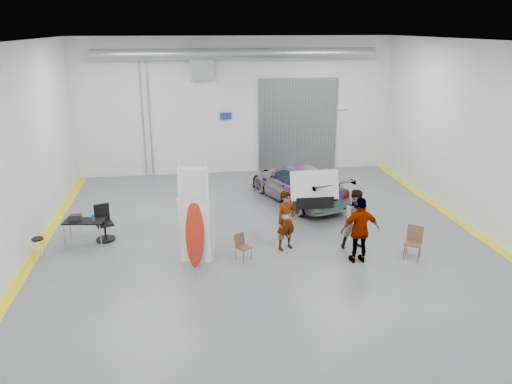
{
  "coord_description": "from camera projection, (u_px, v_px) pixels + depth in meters",
  "views": [
    {
      "loc": [
        -2.37,
        -14.03,
        6.41
      ],
      "look_at": [
        -0.23,
        0.49,
        1.5
      ],
      "focal_mm": 35.0,
      "sensor_mm": 36.0,
      "label": 1
    }
  ],
  "objects": [
    {
      "name": "ground",
      "position": [
        266.0,
        242.0,
        15.52
      ],
      "size": [
        16.0,
        16.0,
        0.0
      ],
      "primitive_type": "plane",
      "color": "#57595E",
      "rests_on": "ground"
    },
    {
      "name": "room_shell",
      "position": [
        263.0,
        100.0,
        16.34
      ],
      "size": [
        14.02,
        16.18,
        6.01
      ],
      "color": "silver",
      "rests_on": "ground"
    },
    {
      "name": "sedan_car",
      "position": [
        298.0,
        183.0,
        18.97
      ],
      "size": [
        3.44,
        5.23,
        1.41
      ],
      "primitive_type": "imported",
      "rotation": [
        0.0,
        0.0,
        3.47
      ],
      "color": "silver",
      "rests_on": "ground"
    },
    {
      "name": "person_a",
      "position": [
        286.0,
        221.0,
        14.79
      ],
      "size": [
        0.78,
        0.67,
        1.82
      ],
      "primitive_type": "imported",
      "rotation": [
        0.0,
        0.0,
        0.44
      ],
      "color": "#936150",
      "rests_on": "ground"
    },
    {
      "name": "person_b",
      "position": [
        357.0,
        219.0,
        14.84
      ],
      "size": [
        0.92,
        0.71,
        1.84
      ],
      "primitive_type": "imported",
      "rotation": [
        0.0,
        0.0,
        -0.02
      ],
      "color": "slate",
      "rests_on": "ground"
    },
    {
      "name": "person_c",
      "position": [
        360.0,
        230.0,
        13.95
      ],
      "size": [
        1.13,
        0.49,
        1.93
      ],
      "primitive_type": "imported",
      "rotation": [
        0.0,
        0.0,
        3.16
      ],
      "color": "#9C6634",
      "rests_on": "ground"
    },
    {
      "name": "surfboard_display",
      "position": [
        197.0,
        225.0,
        13.63
      ],
      "size": [
        0.84,
        0.39,
        3.06
      ],
      "rotation": [
        0.0,
        0.0,
        -0.26
      ],
      "color": "white",
      "rests_on": "ground"
    },
    {
      "name": "folding_chair_near",
      "position": [
        244.0,
        252.0,
        14.28
      ],
      "size": [
        0.51,
        0.56,
        0.78
      ],
      "rotation": [
        0.0,
        0.0,
        0.65
      ],
      "color": "brown",
      "rests_on": "ground"
    },
    {
      "name": "folding_chair_far",
      "position": [
        412.0,
        249.0,
        14.32
      ],
      "size": [
        0.62,
        0.68,
        0.96
      ],
      "rotation": [
        0.0,
        0.0,
        -0.59
      ],
      "color": "brown",
      "rests_on": "ground"
    },
    {
      "name": "shop_stool",
      "position": [
        39.0,
        249.0,
        14.26
      ],
      "size": [
        0.34,
        0.34,
        0.67
      ],
      "rotation": [
        0.0,
        0.0,
        0.35
      ],
      "color": "black",
      "rests_on": "ground"
    },
    {
      "name": "work_table",
      "position": [
        82.0,
        220.0,
        15.21
      ],
      "size": [
        1.28,
        0.77,
        0.98
      ],
      "rotation": [
        0.0,
        0.0,
        -0.15
      ],
      "color": "gray",
      "rests_on": "ground"
    },
    {
      "name": "office_chair",
      "position": [
        105.0,
        225.0,
        15.58
      ],
      "size": [
        0.63,
        0.66,
        1.12
      ],
      "rotation": [
        0.0,
        0.0,
        0.36
      ],
      "color": "black",
      "rests_on": "ground"
    },
    {
      "name": "trunk_lid",
      "position": [
        313.0,
        182.0,
        16.7
      ],
      "size": [
        1.64,
        1.0,
        0.04
      ],
      "primitive_type": "cube",
      "color": "silver",
      "rests_on": "sedan_car"
    }
  ]
}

